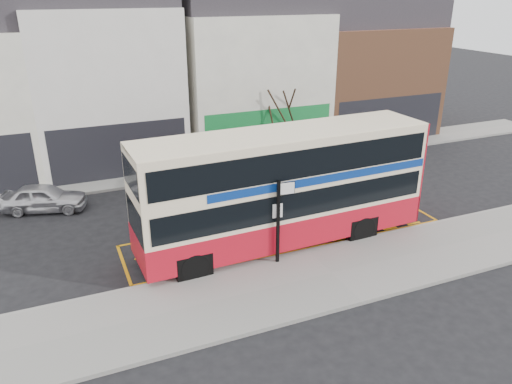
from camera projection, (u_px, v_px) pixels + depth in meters
name	position (u px, v px, depth m)	size (l,w,h in m)	color
ground	(302.00, 249.00, 20.57)	(120.00, 120.00, 0.00)	black
pavement	(331.00, 275.00, 18.59)	(40.00, 4.00, 0.15)	gray
kerb	(307.00, 251.00, 20.23)	(40.00, 0.15, 0.15)	gray
far_pavement	(216.00, 166.00, 29.91)	(50.00, 3.00, 0.15)	gray
road_markings	(285.00, 232.00, 21.93)	(14.00, 3.40, 0.01)	orange
terrace_left	(103.00, 73.00, 29.32)	(8.00, 8.01, 11.80)	silver
terrace_green_shop	(245.00, 68.00, 32.67)	(9.00, 8.01, 11.30)	beige
terrace_right	(360.00, 68.00, 36.10)	(9.00, 8.01, 10.30)	#985D3C
double_decker_bus	(284.00, 187.00, 20.14)	(12.15, 3.16, 4.82)	beige
bus_stop_post	(280.00, 214.00, 18.61)	(0.82, 0.18, 3.35)	black
car_silver	(44.00, 198.00, 23.86)	(1.57, 3.90, 1.33)	silver
car_grey	(184.00, 177.00, 26.58)	(1.34, 3.84, 1.26)	#373A3D
car_white	(359.00, 148.00, 31.00)	(2.09, 5.14, 1.49)	silver
street_tree_right	(280.00, 97.00, 29.91)	(2.64, 2.64, 5.70)	#301D15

